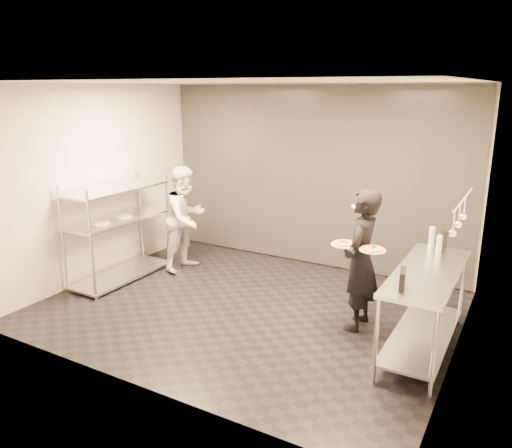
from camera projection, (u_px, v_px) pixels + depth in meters
The scene contains 13 objects.
room_shell at pixel (288, 186), 7.03m from camera, with size 5.00×4.00×2.80m.
pass_rack at pixel (119, 228), 7.23m from camera, with size 0.60×1.60×1.50m.
prep_counter at pixel (425, 297), 5.21m from camera, with size 0.60×1.80×0.92m.
utensil_rail at pixel (460, 214), 4.85m from camera, with size 0.07×1.20×0.31m.
waiter at pixel (360, 260), 5.70m from camera, with size 0.60×0.40×1.65m, color black.
chef at pixel (186, 218), 7.62m from camera, with size 0.78×0.61×1.61m, color silver.
pizza_plate_near at pixel (344, 244), 5.54m from camera, with size 0.30×0.30×0.05m.
pizza_plate_far at pixel (372, 249), 5.38m from camera, with size 0.28×0.28×0.05m.
salad_plate at pixel (363, 205), 5.88m from camera, with size 0.26×0.26×0.07m.
pos_monitor at pixel (402, 279), 4.66m from camera, with size 0.05×0.24×0.18m, color black.
bottle_green at pixel (432, 237), 5.83m from camera, with size 0.07×0.07×0.25m, color #8E9B90.
bottle_clear at pixel (439, 244), 5.64m from camera, with size 0.06×0.06×0.21m, color #8E9B90.
bottle_dark at pixel (444, 240), 5.77m from camera, with size 0.06×0.06×0.22m, color black.
Camera 1 is at (3.02, -5.07, 2.74)m, focal length 35.00 mm.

